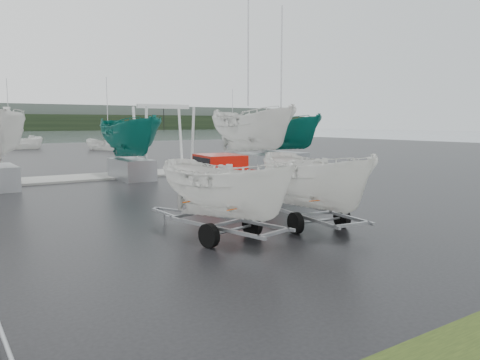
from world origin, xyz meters
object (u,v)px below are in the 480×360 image
Objects in this scene: pickup_truck at (226,176)px; trailer_parked at (226,138)px; boat_hoist at (164,129)px; trailer_hitched at (317,132)px.

pickup_truck is 1.10× the size of trailer_parked.
pickup_truck is 1.32× the size of boat_hoist.
trailer_hitched reaches higher than pickup_truck.
trailer_hitched reaches higher than trailer_parked.
trailer_parked is (-2.80, 0.36, -0.12)m from trailer_hitched.
pickup_truck is at bearing -101.02° from boat_hoist.
trailer_parked is at bearing -114.84° from pickup_truck.
trailer_hitched is at bearing -20.51° from trailer_parked.
trailer_hitched is at bearing -90.00° from pickup_truck.
pickup_truck is 1.05× the size of trailer_hitched.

